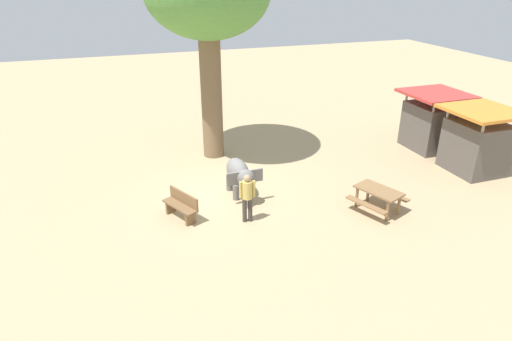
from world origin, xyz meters
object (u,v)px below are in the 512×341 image
(elephant, at_px, (239,175))
(person_handler, at_px, (247,195))
(wooden_bench, at_px, (181,205))
(market_stall_orange, at_px, (476,144))
(market_stall_red, at_px, (432,124))
(picnic_table_near, at_px, (378,195))

(elephant, distance_m, person_handler, 1.74)
(wooden_bench, bearing_deg, elephant, -95.73)
(market_stall_orange, bearing_deg, wooden_bench, -90.50)
(elephant, xyz_separation_m, person_handler, (1.72, -0.27, 0.11))
(market_stall_red, bearing_deg, person_handler, -70.57)
(elephant, distance_m, picnic_table_near, 4.70)
(wooden_bench, bearing_deg, market_stall_red, -104.09)
(wooden_bench, height_order, picnic_table_near, wooden_bench)
(wooden_bench, bearing_deg, picnic_table_near, -131.26)
(wooden_bench, height_order, market_stall_orange, market_stall_orange)
(picnic_table_near, relative_size, market_stall_orange, 0.77)
(picnic_table_near, bearing_deg, elephant, -143.62)
(person_handler, relative_size, picnic_table_near, 0.83)
(elephant, xyz_separation_m, wooden_bench, (0.82, -2.20, -0.36))
(wooden_bench, xyz_separation_m, market_stall_orange, (0.10, 11.54, 0.67))
(person_handler, bearing_deg, elephant, -1.08)
(market_stall_red, relative_size, market_stall_orange, 1.00)
(person_handler, bearing_deg, market_stall_orange, -77.36)
(wooden_bench, bearing_deg, person_handler, -141.15)
(elephant, xyz_separation_m, market_stall_red, (-1.67, 9.34, 0.31))
(market_stall_red, bearing_deg, market_stall_orange, 0.00)
(picnic_table_near, distance_m, market_stall_red, 6.79)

